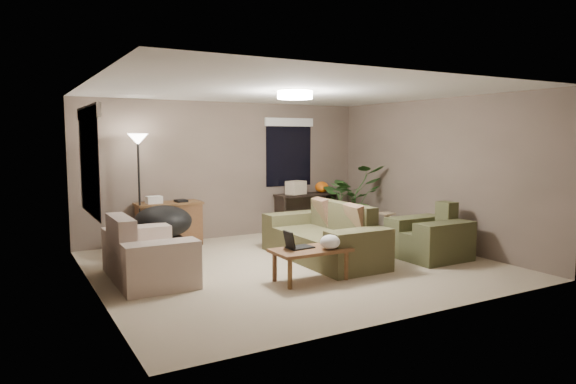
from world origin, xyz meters
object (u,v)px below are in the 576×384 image
desk (169,224)px  houseplant (350,207)px  loveseat (146,257)px  console_table (307,209)px  papasan_chair (163,227)px  cat_scratching_post (387,228)px  coffee_table (311,253)px  main_sofa (325,240)px  floor_lamp (138,153)px  armchair (430,239)px

desk → houseplant: (3.35, -0.62, 0.14)m
loveseat → desk: (0.87, 1.93, 0.08)m
desk → console_table: same height
papasan_chair → cat_scratching_post: 3.96m
houseplant → console_table: bearing=130.3°
coffee_table → houseplant: size_ratio=0.75×
desk → main_sofa: bearing=-50.2°
desk → houseplant: 3.41m
loveseat → floor_lamp: floor_lamp is taller
armchair → console_table: size_ratio=0.77×
armchair → desk: 4.31m
floor_lamp → cat_scratching_post: bearing=-17.4°
console_table → coffee_table: bearing=-120.6°
main_sofa → cat_scratching_post: bearing=20.7°
loveseat → floor_lamp: size_ratio=0.84×
console_table → cat_scratching_post: bearing=-62.2°
main_sofa → papasan_chair: 2.52m
loveseat → armchair: same height
desk → floor_lamp: size_ratio=0.58×
papasan_chair → main_sofa: bearing=-33.6°
main_sofa → papasan_chair: size_ratio=1.95×
console_table → cat_scratching_post: size_ratio=2.60×
console_table → floor_lamp: bearing=-176.3°
armchair → houseplant: 2.24m
loveseat → console_table: (3.66, 1.97, 0.14)m
console_table → papasan_chair: bearing=-165.8°
coffee_table → houseplant: bearing=45.3°
coffee_table → desk: desk is taller
console_table → houseplant: 0.88m
floor_lamp → houseplant: (3.88, -0.46, -1.08)m
loveseat → console_table: size_ratio=1.23×
loveseat → coffee_table: bearing=-30.9°
armchair → cat_scratching_post: size_ratio=2.00×
floor_lamp → cat_scratching_post: 4.51m
loveseat → cat_scratching_post: loveseat is taller
desk → cat_scratching_post: desk is taller
papasan_chair → cat_scratching_post: size_ratio=2.25×
main_sofa → armchair: same height
cat_scratching_post → desk: bearing=157.9°
coffee_table → houseplant: 3.39m
desk → houseplant: houseplant is taller
console_table → houseplant: bearing=-49.7°
loveseat → cat_scratching_post: 4.47m
armchair → console_table: bearing=98.7°
papasan_chair → cat_scratching_post: papasan_chair is taller
main_sofa → console_table: (1.01, 2.18, 0.14)m
coffee_table → armchair: bearing=4.5°
main_sofa → desk: bearing=129.8°
console_table → houseplant: (0.57, -0.67, 0.09)m
loveseat → coffee_table: loveseat is taller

